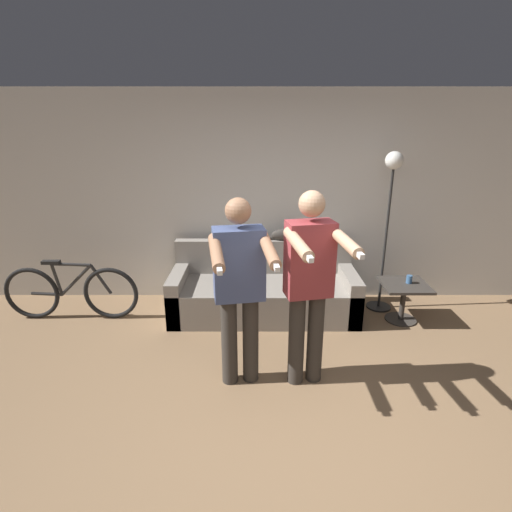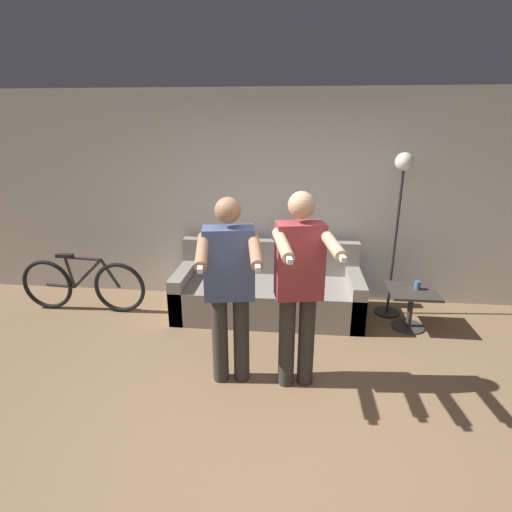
{
  "view_description": "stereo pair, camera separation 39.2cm",
  "coord_description": "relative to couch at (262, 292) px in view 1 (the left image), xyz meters",
  "views": [
    {
      "loc": [
        -0.34,
        -2.34,
        2.23
      ],
      "look_at": [
        -0.32,
        1.38,
        0.96
      ],
      "focal_mm": 28.0,
      "sensor_mm": 36.0,
      "label": 1
    },
    {
      "loc": [
        0.05,
        -2.32,
        2.23
      ],
      "look_at": [
        -0.32,
        1.38,
        0.96
      ],
      "focal_mm": 28.0,
      "sensor_mm": 36.0,
      "label": 2
    }
  ],
  "objects": [
    {
      "name": "cat",
      "position": [
        0.28,
        0.32,
        0.64
      ],
      "size": [
        0.43,
        0.12,
        0.18
      ],
      "color": "#3D3833",
      "rests_on": "couch"
    },
    {
      "name": "ground_plane",
      "position": [
        0.25,
        -2.08,
        -0.27
      ],
      "size": [
        16.0,
        16.0,
        0.0
      ],
      "primitive_type": "plane",
      "color": "#846647"
    },
    {
      "name": "couch",
      "position": [
        0.0,
        0.0,
        0.0
      ],
      "size": [
        2.18,
        0.86,
        0.83
      ],
      "color": "gray",
      "rests_on": "ground_plane"
    },
    {
      "name": "floor_lamp",
      "position": [
        1.45,
        0.14,
        1.13
      ],
      "size": [
        0.3,
        0.3,
        1.91
      ],
      "color": "black",
      "rests_on": "ground_plane"
    },
    {
      "name": "cup",
      "position": [
        1.66,
        -0.18,
        0.24
      ],
      "size": [
        0.07,
        0.07,
        0.09
      ],
      "color": "#3D6693",
      "rests_on": "side_table"
    },
    {
      "name": "wall_back",
      "position": [
        0.25,
        0.54,
        1.03
      ],
      "size": [
        10.0,
        0.05,
        2.6
      ],
      "color": "beige",
      "rests_on": "ground_plane"
    },
    {
      "name": "bicycle",
      "position": [
        -2.25,
        -0.15,
        0.07
      ],
      "size": [
        1.56,
        0.07,
        0.72
      ],
      "color": "black",
      "rests_on": "ground_plane"
    },
    {
      "name": "side_table",
      "position": [
        1.61,
        -0.2,
        0.07
      ],
      "size": [
        0.51,
        0.51,
        0.46
      ],
      "color": "#38332D",
      "rests_on": "ground_plane"
    },
    {
      "name": "person_right",
      "position": [
        0.35,
        -1.36,
        0.72
      ],
      "size": [
        0.54,
        0.73,
        1.72
      ],
      "rotation": [
        0.0,
        0.0,
        0.2
      ],
      "color": "#38332D",
      "rests_on": "ground_plane"
    },
    {
      "name": "person_left",
      "position": [
        -0.23,
        -1.36,
        0.69
      ],
      "size": [
        0.57,
        0.73,
        1.66
      ],
      "rotation": [
        0.0,
        0.0,
        0.17
      ],
      "color": "#38332D",
      "rests_on": "ground_plane"
    }
  ]
}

